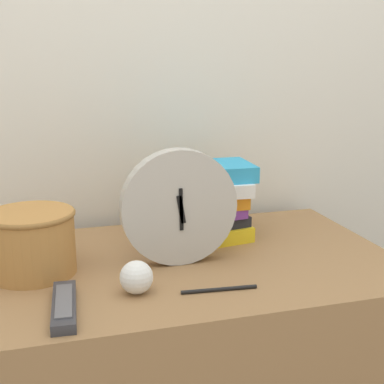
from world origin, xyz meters
name	(u,v)px	position (x,y,z in m)	size (l,w,h in m)	color
wall_back	(120,65)	(0.00, 0.68, 1.20)	(6.00, 0.04, 2.40)	silver
desk_clock	(179,207)	(0.06, 0.29, 0.89)	(0.26, 0.04, 0.26)	#B7B2A8
book_stack	(204,202)	(0.17, 0.44, 0.86)	(0.25, 0.20, 0.20)	yellow
basket	(32,240)	(-0.26, 0.32, 0.84)	(0.19, 0.19, 0.14)	#B27A3D
tv_remote	(64,306)	(-0.21, 0.11, 0.77)	(0.06, 0.19, 0.02)	#333338
crumpled_paper_ball	(136,277)	(-0.06, 0.16, 0.80)	(0.07, 0.07, 0.07)	white
pen	(219,289)	(0.10, 0.12, 0.77)	(0.16, 0.02, 0.01)	black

